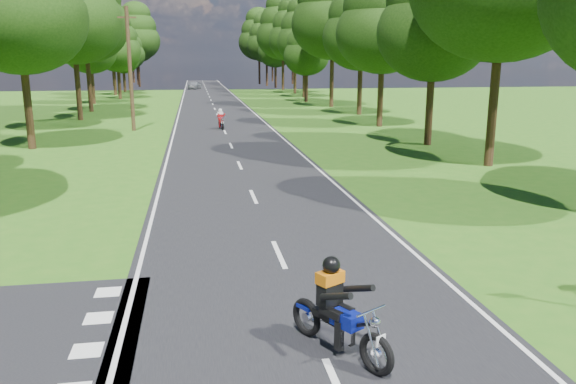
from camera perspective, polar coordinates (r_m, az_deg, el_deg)
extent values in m
plane|color=#2C6316|center=(11.98, 0.51, -9.61)|extent=(160.00, 160.00, 0.00)
cube|color=black|center=(61.08, -7.66, 8.84)|extent=(7.00, 140.00, 0.02)
cube|color=silver|center=(13.81, -0.92, -6.33)|extent=(0.12, 2.00, 0.01)
cube|color=silver|center=(19.53, -3.52, -0.46)|extent=(0.12, 2.00, 0.01)
cube|color=silver|center=(25.37, -4.93, 2.73)|extent=(0.12, 2.00, 0.01)
cube|color=silver|center=(31.28, -5.81, 4.72)|extent=(0.12, 2.00, 0.01)
cube|color=silver|center=(37.21, -6.42, 6.07)|extent=(0.12, 2.00, 0.01)
cube|color=silver|center=(43.16, -6.86, 7.06)|extent=(0.12, 2.00, 0.01)
cube|color=silver|center=(49.13, -7.19, 7.80)|extent=(0.12, 2.00, 0.01)
cube|color=silver|center=(55.10, -7.45, 8.38)|extent=(0.12, 2.00, 0.01)
cube|color=silver|center=(61.08, -7.66, 8.85)|extent=(0.12, 2.00, 0.01)
cube|color=silver|center=(67.06, -7.84, 9.24)|extent=(0.12, 2.00, 0.01)
cube|color=silver|center=(73.04, -7.98, 9.56)|extent=(0.12, 2.00, 0.01)
cube|color=silver|center=(79.03, -8.11, 9.83)|extent=(0.12, 2.00, 0.01)
cube|color=silver|center=(85.02, -8.22, 10.06)|extent=(0.12, 2.00, 0.01)
cube|color=silver|center=(91.01, -8.31, 10.27)|extent=(0.12, 2.00, 0.01)
cube|color=silver|center=(97.00, -8.39, 10.45)|extent=(0.12, 2.00, 0.01)
cube|color=silver|center=(102.99, -8.46, 10.60)|extent=(0.12, 2.00, 0.01)
cube|color=silver|center=(108.98, -8.53, 10.74)|extent=(0.12, 2.00, 0.01)
cube|color=silver|center=(114.98, -8.58, 10.87)|extent=(0.12, 2.00, 0.01)
cube|color=silver|center=(120.97, -8.64, 10.98)|extent=(0.12, 2.00, 0.01)
cube|color=silver|center=(126.97, -8.68, 11.09)|extent=(0.12, 2.00, 0.01)
cube|color=silver|center=(61.06, -10.80, 8.74)|extent=(0.10, 140.00, 0.01)
cube|color=silver|center=(61.27, -4.54, 8.94)|extent=(0.10, 140.00, 0.01)
cube|color=silver|center=(10.10, -19.77, -14.90)|extent=(0.50, 0.50, 0.01)
cube|color=silver|center=(11.16, -18.69, -12.03)|extent=(0.50, 0.50, 0.01)
cube|color=silver|center=(12.25, -17.82, -9.65)|extent=(0.50, 0.50, 0.01)
cylinder|color=black|center=(32.91, -24.85, 7.38)|extent=(0.40, 0.40, 3.91)
ellipsoid|color=black|center=(32.86, -25.69, 15.74)|extent=(6.85, 6.85, 5.82)
cylinder|color=black|center=(41.64, -25.01, 8.28)|extent=(0.40, 0.40, 3.79)
ellipsoid|color=black|center=(41.59, -25.66, 14.68)|extent=(6.64, 6.64, 5.64)
cylinder|color=black|center=(47.38, -20.52, 9.46)|extent=(0.40, 0.40, 4.32)
ellipsoid|color=black|center=(47.40, -21.06, 15.87)|extent=(7.56, 7.56, 6.42)
cylinder|color=black|center=(54.83, -19.51, 10.00)|extent=(0.40, 0.40, 4.40)
ellipsoid|color=black|center=(54.85, -19.96, 15.65)|extent=(7.71, 7.71, 6.55)
ellipsoid|color=black|center=(55.01, -20.15, 17.88)|extent=(6.60, 6.60, 5.61)
cylinder|color=black|center=(64.61, -19.21, 9.88)|extent=(0.40, 0.40, 3.20)
ellipsoid|color=black|center=(64.55, -19.48, 13.37)|extent=(5.60, 5.60, 4.76)
ellipsoid|color=black|center=(64.59, -19.59, 14.75)|extent=(4.80, 4.80, 4.08)
ellipsoid|color=black|center=(64.66, -19.70, 16.12)|extent=(3.60, 3.60, 3.06)
cylinder|color=black|center=(71.64, -16.75, 10.33)|extent=(0.40, 0.40, 3.22)
ellipsoid|color=black|center=(71.58, -16.97, 13.50)|extent=(5.64, 5.64, 4.79)
ellipsoid|color=black|center=(71.62, -17.05, 14.75)|extent=(4.83, 4.83, 4.11)
ellipsoid|color=black|center=(71.69, -17.14, 16.00)|extent=(3.62, 3.62, 3.08)
cylinder|color=black|center=(79.52, -17.19, 10.68)|extent=(0.40, 0.40, 3.61)
ellipsoid|color=black|center=(79.48, -17.42, 13.88)|extent=(6.31, 6.31, 5.37)
ellipsoid|color=black|center=(79.54, -17.51, 15.14)|extent=(5.41, 5.41, 4.60)
ellipsoid|color=black|center=(79.63, -17.60, 16.40)|extent=(4.06, 4.06, 3.45)
cylinder|color=black|center=(87.25, -16.27, 10.62)|extent=(0.40, 0.40, 2.67)
ellipsoid|color=black|center=(87.19, -16.41, 12.77)|extent=(4.67, 4.67, 3.97)
ellipsoid|color=black|center=(87.20, -16.47, 13.62)|extent=(4.00, 4.00, 3.40)
ellipsoid|color=black|center=(87.23, -16.53, 14.48)|extent=(3.00, 3.00, 2.55)
cylinder|color=black|center=(96.37, -15.80, 10.98)|extent=(0.40, 0.40, 3.09)
ellipsoid|color=black|center=(96.32, -15.94, 13.24)|extent=(5.40, 5.40, 4.59)
ellipsoid|color=black|center=(96.34, -16.00, 14.13)|extent=(4.63, 4.63, 3.93)
ellipsoid|color=black|center=(96.39, -16.06, 15.02)|extent=(3.47, 3.47, 2.95)
cylinder|color=black|center=(102.74, -14.90, 11.54)|extent=(0.40, 0.40, 4.48)
ellipsoid|color=black|center=(102.75, -15.09, 14.61)|extent=(7.84, 7.84, 6.66)
ellipsoid|color=black|center=(102.84, -15.16, 15.82)|extent=(6.72, 6.72, 5.71)
ellipsoid|color=black|center=(102.98, -15.24, 17.03)|extent=(5.04, 5.04, 4.28)
cylinder|color=black|center=(111.77, -15.02, 11.54)|extent=(0.40, 0.40, 4.09)
ellipsoid|color=black|center=(111.77, -15.18, 14.12)|extent=(7.16, 7.16, 6.09)
ellipsoid|color=black|center=(111.83, -15.24, 15.14)|extent=(6.14, 6.14, 5.22)
ellipsoid|color=black|center=(111.93, -15.31, 16.16)|extent=(4.61, 4.61, 3.92)
cylinder|color=black|center=(26.57, 20.04, 7.37)|extent=(0.40, 0.40, 4.56)
cylinder|color=black|center=(32.36, 14.14, 7.75)|extent=(0.40, 0.40, 3.49)
ellipsoid|color=black|center=(32.25, 14.59, 15.37)|extent=(6.12, 6.12, 5.20)
ellipsoid|color=black|center=(32.37, 14.78, 18.38)|extent=(5.24, 5.24, 4.46)
cylinder|color=black|center=(40.67, 9.35, 9.17)|extent=(0.40, 0.40, 3.69)
ellipsoid|color=black|center=(40.61, 9.60, 15.58)|extent=(6.46, 6.46, 5.49)
ellipsoid|color=black|center=(40.73, 9.70, 18.11)|extent=(5.54, 5.54, 4.71)
cylinder|color=black|center=(49.41, 7.29, 9.98)|extent=(0.40, 0.40, 3.74)
ellipsoid|color=black|center=(49.37, 7.45, 15.33)|extent=(6.55, 6.55, 5.57)
ellipsoid|color=black|center=(49.47, 7.52, 17.44)|extent=(5.62, 5.62, 4.77)
cylinder|color=black|center=(57.28, 4.46, 10.94)|extent=(0.40, 0.40, 4.64)
ellipsoid|color=black|center=(57.33, 4.56, 16.66)|extent=(8.12, 8.12, 6.91)
ellipsoid|color=black|center=(57.51, 4.61, 18.91)|extent=(6.96, 6.96, 5.92)
cylinder|color=black|center=(64.09, 1.86, 10.45)|extent=(0.40, 0.40, 2.91)
ellipsoid|color=black|center=(64.01, 1.88, 13.65)|extent=(5.09, 5.09, 4.33)
ellipsoid|color=black|center=(64.04, 1.89, 14.92)|extent=(4.36, 4.36, 3.71)
ellipsoid|color=black|center=(64.09, 1.90, 16.18)|extent=(3.27, 3.27, 2.78)
cylinder|color=black|center=(71.64, 1.65, 11.14)|extent=(0.40, 0.40, 3.88)
ellipsoid|color=black|center=(71.61, 1.68, 14.96)|extent=(6.78, 6.78, 5.77)
ellipsoid|color=black|center=(71.69, 1.69, 16.47)|extent=(5.81, 5.81, 4.94)
ellipsoid|color=black|center=(71.82, 1.70, 17.97)|extent=(4.36, 4.36, 3.71)
cylinder|color=black|center=(80.01, 0.71, 11.48)|extent=(0.40, 0.40, 4.18)
ellipsoid|color=black|center=(80.01, 0.72, 15.17)|extent=(7.31, 7.31, 6.21)
ellipsoid|color=black|center=(80.10, 0.73, 16.62)|extent=(6.27, 6.27, 5.33)
ellipsoid|color=black|center=(80.25, 0.73, 18.07)|extent=(4.70, 4.70, 4.00)
cylinder|color=black|center=(88.79, -0.51, 11.81)|extent=(0.40, 0.40, 4.63)
ellipsoid|color=black|center=(88.83, -0.52, 15.49)|extent=(8.11, 8.11, 6.89)
ellipsoid|color=black|center=(88.94, -0.53, 16.95)|extent=(6.95, 6.95, 5.91)
ellipsoid|color=black|center=(89.11, -0.53, 18.39)|extent=(5.21, 5.21, 4.43)
cylinder|color=black|center=(96.00, -1.27, 11.54)|extent=(0.40, 0.40, 3.36)
ellipsoid|color=black|center=(95.96, -1.28, 14.01)|extent=(5.88, 5.88, 5.00)
ellipsoid|color=black|center=(95.99, -1.29, 14.99)|extent=(5.04, 5.04, 4.29)
ellipsoid|color=black|center=(96.05, -1.29, 15.97)|extent=(3.78, 3.78, 3.21)
cylinder|color=black|center=(103.07, -2.16, 11.86)|extent=(0.40, 0.40, 4.09)
ellipsoid|color=black|center=(103.07, -2.19, 14.66)|extent=(7.15, 7.15, 6.08)
ellipsoid|color=black|center=(103.13, -2.20, 15.77)|extent=(6.13, 6.13, 5.21)
ellipsoid|color=black|center=(103.24, -2.21, 16.87)|extent=(4.60, 4.60, 3.91)
cylinder|color=black|center=(110.71, -2.92, 12.06)|extent=(0.40, 0.40, 4.48)
ellipsoid|color=black|center=(110.73, -2.95, 14.91)|extent=(7.84, 7.84, 6.66)
ellipsoid|color=black|center=(110.81, -2.97, 16.04)|extent=(6.72, 6.72, 5.71)
ellipsoid|color=black|center=(110.94, -2.98, 17.17)|extent=(5.04, 5.04, 4.28)
cylinder|color=black|center=(121.50, -15.42, 11.57)|extent=(0.40, 0.40, 3.84)
ellipsoid|color=black|center=(121.49, -15.56, 13.79)|extent=(6.72, 6.72, 5.71)
ellipsoid|color=black|center=(121.53, -15.61, 14.67)|extent=(5.76, 5.76, 4.90)
ellipsoid|color=black|center=(121.61, -15.67, 15.55)|extent=(4.32, 4.32, 3.67)
cylinder|color=black|center=(124.05, -1.59, 12.13)|extent=(0.40, 0.40, 4.16)
ellipsoid|color=black|center=(124.05, -1.60, 14.50)|extent=(7.28, 7.28, 6.19)
ellipsoid|color=black|center=(124.11, -1.61, 15.43)|extent=(6.24, 6.24, 5.30)
ellipsoid|color=black|center=(124.20, -1.62, 16.37)|extent=(4.68, 4.68, 3.98)
cylinder|color=black|center=(106.84, -17.30, 11.18)|extent=(0.40, 0.40, 3.52)
ellipsoid|color=black|center=(106.81, -17.47, 13.50)|extent=(6.16, 6.16, 5.24)
ellipsoid|color=black|center=(106.85, -17.53, 14.42)|extent=(5.28, 5.28, 4.49)
ellipsoid|color=black|center=(106.91, -17.60, 15.34)|extent=(3.96, 3.96, 3.37)
cylinder|color=black|center=(110.52, 0.48, 12.07)|extent=(0.40, 0.40, 4.48)
ellipsoid|color=black|center=(110.54, 0.48, 14.93)|extent=(7.84, 7.84, 6.66)
ellipsoid|color=black|center=(110.62, 0.48, 16.06)|extent=(6.72, 6.72, 5.71)
ellipsoid|color=black|center=(110.75, 0.49, 17.19)|extent=(5.04, 5.04, 4.28)
cylinder|color=#382616|center=(39.09, -15.75, 11.86)|extent=(0.26, 0.26, 8.00)
cube|color=#382616|center=(39.17, -16.06, 16.68)|extent=(1.20, 0.10, 0.10)
imported|color=#A8ABAF|center=(92.80, -9.46, 10.67)|extent=(2.55, 3.96, 1.26)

